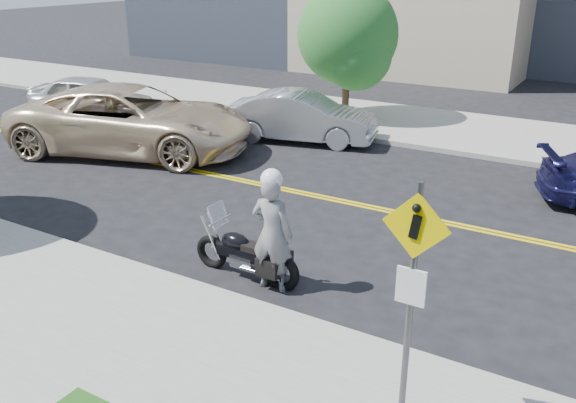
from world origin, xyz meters
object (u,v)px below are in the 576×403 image
(suv, at_px, (132,120))
(parked_car_white, at_px, (91,97))
(motorcyclist, at_px, (272,231))
(parked_car_silver, at_px, (302,117))
(pedestrian_sign, at_px, (412,281))
(motorcycle, at_px, (246,244))

(suv, height_order, parked_car_white, suv)
(parked_car_white, bearing_deg, suv, -132.92)
(motorcyclist, bearing_deg, parked_car_silver, -68.74)
(motorcyclist, distance_m, suv, 9.18)
(parked_car_white, xyz_separation_m, parked_car_silver, (7.96, 1.24, -0.00))
(pedestrian_sign, xyz_separation_m, parked_car_white, (-15.21, 9.14, -1.19))
(parked_car_white, distance_m, parked_car_silver, 8.06)
(pedestrian_sign, relative_size, motorcyclist, 1.37)
(motorcycle, bearing_deg, motorcyclist, -7.28)
(motorcycle, distance_m, parked_car_white, 13.47)
(motorcyclist, relative_size, suv, 0.31)
(pedestrian_sign, bearing_deg, motorcycle, 150.65)
(parked_car_white, bearing_deg, motorcycle, -135.79)
(suv, relative_size, parked_car_white, 1.56)
(motorcycle, xyz_separation_m, suv, (-7.21, 4.71, 0.33))
(pedestrian_sign, distance_m, parked_car_white, 17.78)
(motorcyclist, relative_size, motorcycle, 1.03)
(suv, bearing_deg, pedestrian_sign, -139.34)
(motorcyclist, height_order, parked_car_white, motorcyclist)
(suv, bearing_deg, motorcyclist, -138.99)
(pedestrian_sign, height_order, motorcyclist, pedestrian_sign)
(motorcyclist, distance_m, parked_car_silver, 9.34)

